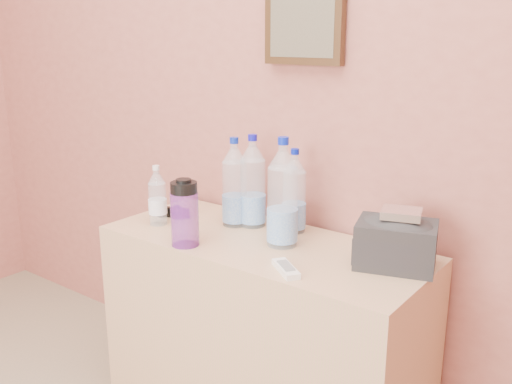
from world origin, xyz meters
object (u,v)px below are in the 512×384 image
pet_large_a (235,187)px  pet_large_b (253,186)px  pet_small (157,199)px  foil_packet (402,213)px  ac_remote (286,269)px  sunglasses (171,212)px  pet_large_d (283,199)px  pet_large_c (294,195)px  nalgene_bottle (185,213)px  toiletry_bag (396,242)px  dresser (262,335)px

pet_large_a → pet_large_b: (0.06, 0.03, 0.01)m
pet_large_a → pet_small: pet_large_a is taller
pet_large_b → foil_packet: size_ratio=2.95×
pet_large_a → ac_remote: size_ratio=2.42×
sunglasses → pet_large_d: bearing=-18.0°
pet_large_a → sunglasses: bearing=-163.3°
pet_large_d → pet_small: 0.50m
pet_large_c → sunglasses: size_ratio=2.02×
nalgene_bottle → ac_remote: bearing=2.4°
nalgene_bottle → sunglasses: bearing=144.1°
pet_large_d → toiletry_bag: (0.37, 0.06, -0.08)m
sunglasses → pet_large_b: bearing=0.5°
foil_packet → toiletry_bag: bearing=-179.7°
nalgene_bottle → pet_large_b: bearing=79.4°
pet_large_b → pet_large_d: (0.20, -0.10, 0.01)m
ac_remote → foil_packet: size_ratio=1.18×
pet_large_b → pet_large_d: 0.22m
pet_large_c → toiletry_bag: 0.43m
pet_small → sunglasses: size_ratio=1.50×
foil_packet → pet_large_a: bearing=178.8°
pet_small → nalgene_bottle: size_ratio=0.98×
pet_large_d → nalgene_bottle: bearing=-143.0°
dresser → pet_large_c: 0.51m
dresser → pet_large_b: (-0.13, 0.11, 0.50)m
toiletry_bag → pet_large_a: bearing=161.3°
pet_large_c → pet_large_b: bearing=-166.4°
pet_large_d → sunglasses: size_ratio=2.46×
pet_large_a → toiletry_bag: size_ratio=1.40×
pet_large_c → foil_packet: pet_large_c is taller
pet_small → sunglasses: bearing=106.2°
pet_large_c → sunglasses: (-0.46, -0.15, -0.11)m
sunglasses → toiletry_bag: size_ratio=0.64×
pet_large_d → foil_packet: size_ratio=3.18×
sunglasses → ac_remote: size_ratio=1.10×
sunglasses → ac_remote: bearing=-33.5°
nalgene_bottle → pet_small: bearing=157.3°
pet_large_b → pet_large_c: size_ratio=1.13×
pet_large_b → dresser: bearing=-41.7°
pet_large_d → toiletry_bag: size_ratio=1.57×
pet_large_b → pet_large_a: bearing=-150.0°
ac_remote → foil_packet: foil_packet is taller
dresser → pet_large_a: size_ratio=3.49×
pet_large_b → toiletry_bag: size_ratio=1.46×
nalgene_bottle → toiletry_bag: size_ratio=0.98×
pet_small → ac_remote: size_ratio=1.65×
pet_large_a → nalgene_bottle: (0.00, -0.26, -0.03)m
pet_small → sunglasses: 0.12m
dresser → ac_remote: size_ratio=8.44×
pet_large_d → pet_small: pet_large_d is taller
pet_small → ac_remote: pet_small is taller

